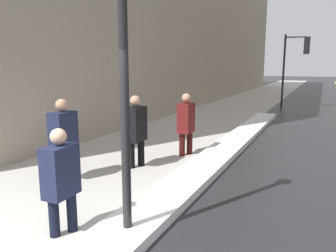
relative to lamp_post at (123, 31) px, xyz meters
name	(u,v)px	position (x,y,z in m)	size (l,w,h in m)	color
sidewalk_slab	(229,110)	(-2.27, 13.69, -2.72)	(4.00, 80.00, 0.01)	#B2AFA8
snow_bank_curb	(223,151)	(-0.03, 4.80, -2.65)	(0.81, 14.58, 0.16)	white
lamp_post	(123,31)	(0.00, 0.00, 0.00)	(0.28, 0.28, 4.51)	black
traffic_light_near	(297,55)	(0.85, 15.85, 0.17)	(1.31, 0.37, 4.00)	black
pedestrian_trailing	(61,177)	(-0.85, -0.31, -1.89)	(0.30, 0.49, 1.50)	black
pedestrian_nearside	(63,136)	(-2.38, 1.41, -1.80)	(0.33, 0.55, 1.67)	black
pedestrian_in_glasses	(136,128)	(-1.52, 2.78, -1.80)	(0.33, 0.55, 1.66)	black
pedestrian_with_shoulder_bag	(186,121)	(-0.89, 4.25, -1.83)	(0.32, 0.74, 1.62)	#340C0C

